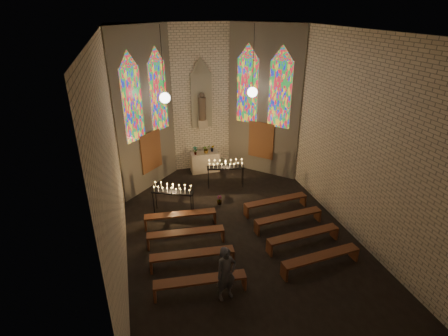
{
  "coord_description": "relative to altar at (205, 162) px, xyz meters",
  "views": [
    {
      "loc": [
        -3.36,
        -10.18,
        7.69
      ],
      "look_at": [
        -0.22,
        1.1,
        2.17
      ],
      "focal_mm": 28.0,
      "sensor_mm": 36.0,
      "label": 1
    }
  ],
  "objects": [
    {
      "name": "votive_stand_right",
      "position": [
        0.55,
        -1.85,
        0.56
      ],
      "size": [
        1.73,
        0.7,
        1.24
      ],
      "rotation": [
        0.0,
        0.0,
        -0.19
      ],
      "color": "black",
      "rests_on": "ground"
    },
    {
      "name": "flower_vase_center",
      "position": [
        0.07,
        -0.03,
        0.71
      ],
      "size": [
        0.46,
        0.44,
        0.41
      ],
      "primitive_type": "imported",
      "rotation": [
        0.0,
        0.0,
        0.37
      ],
      "color": "#4C723F",
      "rests_on": "altar"
    },
    {
      "name": "pew_right_3",
      "position": [
        1.95,
        -8.0,
        -0.08
      ],
      "size": [
        2.71,
        0.61,
        0.52
      ],
      "rotation": [
        0.0,
        0.0,
        0.09
      ],
      "color": "#592D19",
      "rests_on": "ground"
    },
    {
      "name": "pew_left_3",
      "position": [
        -1.95,
        -8.0,
        -0.08
      ],
      "size": [
        2.71,
        0.61,
        0.52
      ],
      "rotation": [
        0.0,
        0.0,
        -0.09
      ],
      "color": "#592D19",
      "rests_on": "ground"
    },
    {
      "name": "visitor",
      "position": [
        -1.27,
        -8.38,
        0.36
      ],
      "size": [
        0.71,
        0.56,
        1.72
      ],
      "primitive_type": "imported",
      "rotation": [
        0.0,
        0.0,
        0.27
      ],
      "color": "#474750",
      "rests_on": "ground"
    },
    {
      "name": "pew_right_0",
      "position": [
        1.95,
        -4.4,
        -0.08
      ],
      "size": [
        2.71,
        0.61,
        0.52
      ],
      "rotation": [
        0.0,
        0.0,
        0.09
      ],
      "color": "#592D19",
      "rests_on": "ground"
    },
    {
      "name": "pew_left_0",
      "position": [
        -1.95,
        -4.4,
        -0.08
      ],
      "size": [
        2.71,
        0.61,
        0.52
      ],
      "rotation": [
        0.0,
        0.0,
        -0.09
      ],
      "color": "#592D19",
      "rests_on": "ground"
    },
    {
      "name": "flower_vase_left",
      "position": [
        -0.49,
        -0.09,
        0.72
      ],
      "size": [
        0.23,
        0.16,
        0.43
      ],
      "primitive_type": "imported",
      "rotation": [
        0.0,
        0.0,
        0.0
      ],
      "color": "#4C723F",
      "rests_on": "altar"
    },
    {
      "name": "votive_stand_left",
      "position": [
        -2.08,
        -3.45,
        0.54
      ],
      "size": [
        1.66,
        1.04,
        1.21
      ],
      "rotation": [
        0.0,
        0.0,
        -0.43
      ],
      "color": "black",
      "rests_on": "ground"
    },
    {
      "name": "aisle_flower_pot",
      "position": [
        -0.13,
        -3.31,
        -0.31
      ],
      "size": [
        0.29,
        0.29,
        0.39
      ],
      "primitive_type": "imported",
      "rotation": [
        0.0,
        0.0,
        -0.43
      ],
      "color": "#4C723F",
      "rests_on": "ground"
    },
    {
      "name": "pew_right_1",
      "position": [
        1.95,
        -5.6,
        -0.08
      ],
      "size": [
        2.71,
        0.61,
        0.52
      ],
      "rotation": [
        0.0,
        0.0,
        0.09
      ],
      "color": "#592D19",
      "rests_on": "ground"
    },
    {
      "name": "floor",
      "position": [
        0.0,
        -5.45,
        -0.5
      ],
      "size": [
        12.0,
        12.0,
        0.0
      ],
      "primitive_type": "plane",
      "color": "black",
      "rests_on": "ground"
    },
    {
      "name": "pew_left_2",
      "position": [
        -1.95,
        -6.8,
        -0.08
      ],
      "size": [
        2.71,
        0.61,
        0.52
      ],
      "rotation": [
        0.0,
        0.0,
        -0.09
      ],
      "color": "#592D19",
      "rests_on": "ground"
    },
    {
      "name": "pew_right_2",
      "position": [
        1.95,
        -6.8,
        -0.08
      ],
      "size": [
        2.71,
        0.61,
        0.52
      ],
      "rotation": [
        0.0,
        0.0,
        0.09
      ],
      "color": "#592D19",
      "rests_on": "ground"
    },
    {
      "name": "flower_vase_right",
      "position": [
        0.41,
        0.07,
        0.68
      ],
      "size": [
        0.24,
        0.22,
        0.35
      ],
      "primitive_type": "imported",
      "rotation": [
        0.0,
        0.0,
        -0.37
      ],
      "color": "#4C723F",
      "rests_on": "altar"
    },
    {
      "name": "altar",
      "position": [
        0.0,
        0.0,
        0.0
      ],
      "size": [
        1.4,
        0.6,
        1.0
      ],
      "primitive_type": "cube",
      "color": "beige",
      "rests_on": "ground"
    },
    {
      "name": "pew_left_1",
      "position": [
        -1.95,
        -5.6,
        -0.08
      ],
      "size": [
        2.71,
        0.61,
        0.52
      ],
      "rotation": [
        0.0,
        0.0,
        -0.09
      ],
      "color": "#592D19",
      "rests_on": "ground"
    },
    {
      "name": "room",
      "position": [
        -0.0,
        -2.08,
        3.22
      ],
      "size": [
        8.22,
        12.43,
        7.0
      ],
      "color": "beige",
      "rests_on": "ground"
    }
  ]
}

